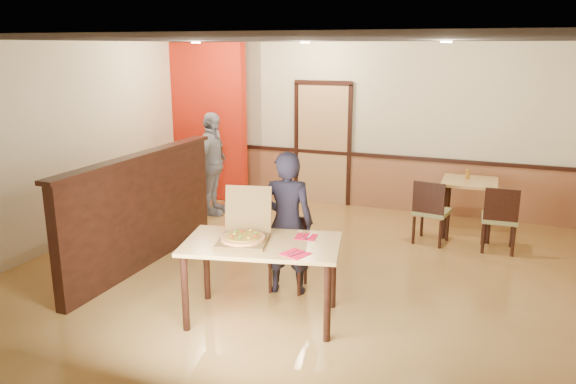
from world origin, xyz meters
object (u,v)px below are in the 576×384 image
at_px(diner, 287,223).
at_px(pizza_box, 244,235).
at_px(main_table, 262,253).
at_px(passerby, 212,164).
at_px(side_chair_right, 500,216).
at_px(side_table, 469,193).
at_px(side_chair_left, 431,209).
at_px(condiment, 468,174).
at_px(diner_chair, 289,250).

distance_m(diner, pizza_box, 0.76).
relative_size(main_table, passerby, 1.01).
relative_size(side_chair_right, passerby, 0.54).
xyz_separation_m(main_table, diner, (-0.01, 0.70, 0.10)).
bearing_deg(side_table, passerby, -173.95).
bearing_deg(side_table, main_table, -116.20).
bearing_deg(side_chair_left, pizza_box, 72.77).
distance_m(side_table, diner, 3.35).
height_order(side_chair_right, diner, diner).
height_order(side_chair_left, passerby, passerby).
bearing_deg(main_table, diner, 77.69).
bearing_deg(pizza_box, diner, 63.06).
distance_m(side_chair_left, condiment, 0.93).
distance_m(side_chair_right, side_table, 0.78).
height_order(side_chair_right, passerby, passerby).
height_order(diner_chair, side_chair_left, side_chair_left).
xyz_separation_m(diner, condiment, (1.71, 2.96, 0.08)).
bearing_deg(diner_chair, main_table, -95.26).
distance_m(passerby, pizza_box, 3.80).
distance_m(side_table, pizza_box, 4.08).
bearing_deg(diner, side_table, -135.39).
distance_m(passerby, condiment, 4.03).
bearing_deg(passerby, pizza_box, -151.68).
distance_m(diner_chair, side_table, 3.25).
bearing_deg(diner_chair, diner, -86.95).
relative_size(diner, passerby, 0.96).
bearing_deg(side_chair_right, main_table, 50.18).
height_order(diner, pizza_box, diner).
distance_m(side_chair_right, diner, 3.15).
bearing_deg(diner, side_chair_left, -133.87).
bearing_deg(main_table, side_table, 51.05).
xyz_separation_m(passerby, pizza_box, (2.11, -3.16, 0.05)).
bearing_deg(side_chair_left, main_table, 75.32).
height_order(side_chair_right, pizza_box, pizza_box).
height_order(side_chair_left, pizza_box, pizza_box).
bearing_deg(pizza_box, side_chair_right, 37.43).
relative_size(side_table, diner, 0.50).
height_order(side_table, passerby, passerby).
bearing_deg(condiment, side_chair_right, -55.56).
distance_m(main_table, condiment, 4.04).
bearing_deg(pizza_box, side_chair_left, 49.88).
height_order(side_table, diner, diner).
bearing_deg(diner, passerby, -60.47).
distance_m(main_table, side_chair_right, 3.68).
xyz_separation_m(diner_chair, pizza_box, (-0.15, -0.88, 0.45)).
distance_m(side_chair_left, diner, 2.60).
xyz_separation_m(main_table, pizza_box, (-0.18, -0.04, 0.18)).
relative_size(diner_chair, diner, 0.50).
bearing_deg(side_chair_left, diner, 68.91).
bearing_deg(side_chair_right, passerby, -5.37).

